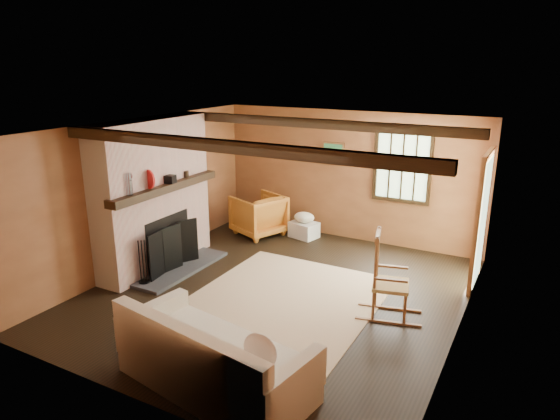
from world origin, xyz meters
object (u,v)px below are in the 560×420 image
Objects in this scene: sofa at (212,363)px; laundry_basket at (304,230)px; fireplace at (155,201)px; armchair at (259,215)px; rocking_chair at (388,282)px.

laundry_basket is at bearing 113.96° from sofa.
sofa is (2.71, -2.24, -0.80)m from fireplace.
laundry_basket is 0.57× the size of armchair.
rocking_chair reaches higher than laundry_basket.
sofa is 4.79m from armchair.
fireplace is at bearing 149.86° from sofa.
laundry_basket is (-1.19, 4.61, -0.15)m from sofa.
rocking_chair is 3.72m from armchair.
fireplace reaches higher than sofa.
fireplace is 2.06× the size of rocking_chair.
rocking_chair reaches higher than armchair.
fireplace is at bearing -122.78° from laundry_basket.
rocking_chair is (3.82, 0.11, -0.61)m from fireplace.
rocking_chair is at bearing -44.45° from laundry_basket.
laundry_basket is at bearing 130.01° from armchair.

